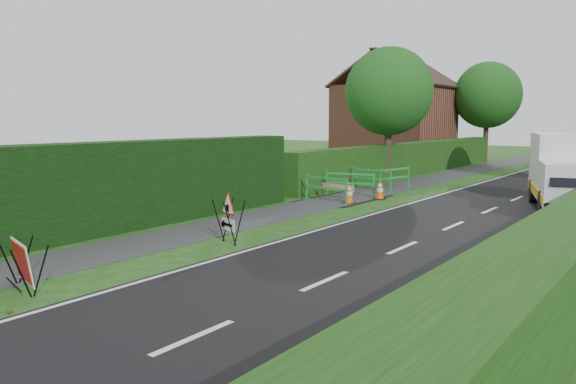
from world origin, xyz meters
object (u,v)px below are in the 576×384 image
Objects in this scene: red_rect_sign at (22,263)px; hatchback_car at (572,165)px; triangle_sign at (227,214)px; works_van at (571,170)px.

hatchback_car reaches higher than red_rect_sign.
red_rect_sign is 1.08× the size of triangle_sign.
hatchback_car is at bearing 81.77° from works_van.
works_van is at bearing 83.97° from red_rect_sign.
hatchback_car is (-1.94, 11.96, -0.70)m from works_van.
hatchback_car is at bearing 99.20° from triangle_sign.
works_van is 12.14m from hatchback_car.
triangle_sign is at bearing -136.07° from works_van.
triangle_sign is (0.37, 5.12, 0.25)m from red_rect_sign.
works_van reaches higher than triangle_sign.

